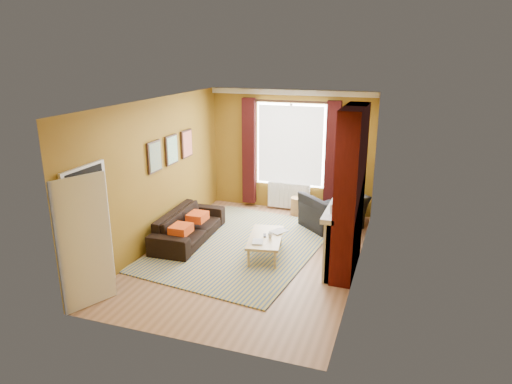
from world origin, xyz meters
TOP-DOWN VIEW (x-y plane):
  - ground at (0.00, 0.00)m, footprint 5.50×5.50m
  - room_walls at (0.64, 0.27)m, footprint 3.82×5.54m
  - striped_rug at (-0.32, 0.32)m, footprint 3.23×4.16m
  - sofa at (-1.42, 0.27)m, footprint 0.88×2.06m
  - armchair at (1.19, 1.84)m, footprint 1.54×1.55m
  - coffee_table at (0.25, 0.04)m, footprint 0.78×1.25m
  - wicker_stool at (0.29, 2.40)m, footprint 0.38×0.38m
  - floor_lamp at (1.55, 2.40)m, footprint 0.23×0.23m
  - book_a at (0.11, -0.29)m, footprint 0.25×0.29m
  - book_b at (0.33, 0.39)m, footprint 0.35×0.38m
  - mug at (0.35, 0.02)m, footprint 0.10×0.10m
  - tv_remote at (0.23, 0.06)m, footprint 0.09×0.16m

SIDE VIEW (x-z plane):
  - ground at x=0.00m, z-range 0.00..0.00m
  - striped_rug at x=-0.32m, z-range 0.00..0.02m
  - wicker_stool at x=0.29m, z-range 0.00..0.41m
  - sofa at x=-1.42m, z-range 0.00..0.59m
  - coffee_table at x=0.25m, z-range 0.15..0.54m
  - armchair at x=1.19m, z-range 0.00..0.76m
  - tv_remote at x=0.23m, z-range 0.39..0.41m
  - book_b at x=0.33m, z-range 0.39..0.41m
  - book_a at x=0.11m, z-range 0.39..0.41m
  - mug at x=0.35m, z-range 0.39..0.47m
  - floor_lamp at x=1.55m, z-range 0.42..1.87m
  - room_walls at x=0.64m, z-range -0.03..2.80m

